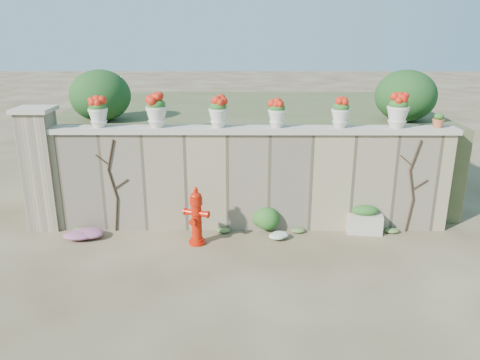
{
  "coord_description": "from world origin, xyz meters",
  "views": [
    {
      "loc": [
        -0.11,
        -7.16,
        3.91
      ],
      "look_at": [
        -0.17,
        1.4,
        1.15
      ],
      "focal_mm": 35.0,
      "sensor_mm": 36.0,
      "label": 1
    }
  ],
  "objects_px": {
    "planter_box": "(364,220)",
    "terracotta_pot": "(438,121)",
    "urn_pot_0": "(98,112)",
    "fire_hydrant": "(196,216)"
  },
  "relations": [
    {
      "from": "fire_hydrant",
      "to": "planter_box",
      "type": "relative_size",
      "value": 1.56
    },
    {
      "from": "planter_box",
      "to": "urn_pot_0",
      "type": "xyz_separation_m",
      "value": [
        -5.25,
        0.25,
        2.13
      ]
    },
    {
      "from": "urn_pot_0",
      "to": "terracotta_pot",
      "type": "height_order",
      "value": "urn_pot_0"
    },
    {
      "from": "planter_box",
      "to": "terracotta_pot",
      "type": "distance_m",
      "value": 2.38
    },
    {
      "from": "planter_box",
      "to": "terracotta_pot",
      "type": "height_order",
      "value": "terracotta_pot"
    },
    {
      "from": "urn_pot_0",
      "to": "terracotta_pot",
      "type": "xyz_separation_m",
      "value": [
        6.58,
        0.0,
        -0.17
      ]
    },
    {
      "from": "planter_box",
      "to": "urn_pot_0",
      "type": "bearing_deg",
      "value": -176.44
    },
    {
      "from": "fire_hydrant",
      "to": "planter_box",
      "type": "xyz_separation_m",
      "value": [
        3.32,
        0.56,
        -0.31
      ]
    },
    {
      "from": "fire_hydrant",
      "to": "urn_pot_0",
      "type": "bearing_deg",
      "value": 176.14
    },
    {
      "from": "fire_hydrant",
      "to": "terracotta_pot",
      "type": "height_order",
      "value": "terracotta_pot"
    }
  ]
}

